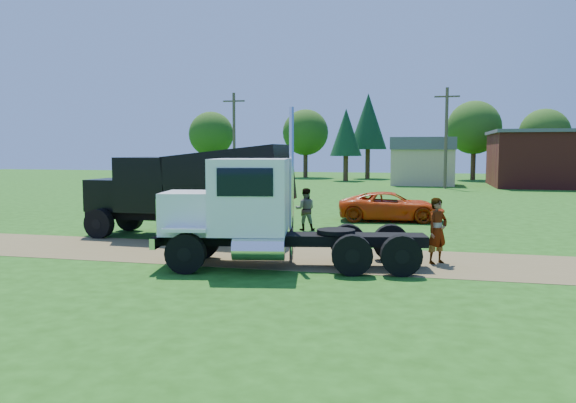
% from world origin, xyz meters
% --- Properties ---
extents(ground, '(140.00, 140.00, 0.00)m').
position_xyz_m(ground, '(0.00, 0.00, 0.00)').
color(ground, '#1D4C10').
rests_on(ground, ground).
extents(dirt_track, '(120.00, 4.20, 0.01)m').
position_xyz_m(dirt_track, '(0.00, 0.00, 0.01)').
color(dirt_track, brown).
rests_on(dirt_track, ground).
extents(white_semi_tractor, '(8.01, 3.87, 4.73)m').
position_xyz_m(white_semi_tractor, '(-0.78, -1.70, 1.61)').
color(white_semi_tractor, black).
rests_on(white_semi_tractor, ground).
extents(black_dump_truck, '(8.48, 2.82, 3.65)m').
position_xyz_m(black_dump_truck, '(-4.63, 2.96, 2.01)').
color(black_dump_truck, black).
rests_on(black_dump_truck, ground).
extents(orange_pickup, '(5.26, 2.78, 1.41)m').
position_xyz_m(orange_pickup, '(2.58, 10.21, 0.70)').
color(orange_pickup, '#D83D0A').
rests_on(orange_pickup, ground).
extents(spectator_a, '(0.86, 0.86, 2.01)m').
position_xyz_m(spectator_a, '(4.52, -0.02, 1.00)').
color(spectator_a, '#999999').
rests_on(spectator_a, ground).
extents(spectator_b, '(0.98, 0.82, 1.82)m').
position_xyz_m(spectator_b, '(-0.83, 6.02, 0.91)').
color(spectator_b, '#999999').
rests_on(spectator_b, ground).
extents(tan_shed, '(6.20, 5.40, 4.70)m').
position_xyz_m(tan_shed, '(4.00, 40.00, 2.42)').
color(tan_shed, tan).
rests_on(tan_shed, ground).
extents(utility_poles, '(42.20, 0.28, 9.00)m').
position_xyz_m(utility_poles, '(6.00, 35.00, 4.71)').
color(utility_poles, '#443A27').
rests_on(utility_poles, ground).
extents(tree_row, '(57.01, 11.40, 10.25)m').
position_xyz_m(tree_row, '(5.62, 49.77, 5.94)').
color(tree_row, '#392217').
rests_on(tree_row, ground).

